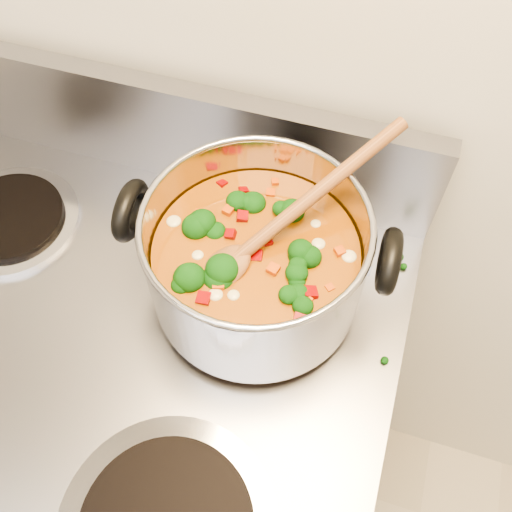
{
  "coord_description": "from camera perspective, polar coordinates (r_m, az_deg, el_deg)",
  "views": [
    {
      "loc": [
        0.24,
        0.96,
        1.56
      ],
      "look_at": [
        0.13,
        1.3,
        1.01
      ],
      "focal_mm": 40.0,
      "sensor_mm": 36.0,
      "label": 1
    }
  ],
  "objects": [
    {
      "name": "electric_range",
      "position": [
        1.14,
        -11.34,
        -18.37
      ],
      "size": [
        0.75,
        0.68,
        1.08
      ],
      "color": "gray",
      "rests_on": "ground"
    },
    {
      "name": "stockpot",
      "position": [
        0.66,
        0.07,
        -0.4
      ],
      "size": [
        0.31,
        0.25,
        0.15
      ],
      "rotation": [
        0.0,
        0.0,
        0.07
      ],
      "color": "#AAAAB2",
      "rests_on": "electric_range"
    },
    {
      "name": "wooden_spoon",
      "position": [
        0.63,
        1.37,
        2.47
      ],
      "size": [
        0.2,
        0.25,
        0.11
      ],
      "rotation": [
        0.0,
        0.0,
        0.91
      ],
      "color": "brown",
      "rests_on": "stockpot"
    },
    {
      "name": "cooktop_crumbs",
      "position": [
        0.7,
        -5.74,
        -8.28
      ],
      "size": [
        0.24,
        0.3,
        0.01
      ],
      "color": "black",
      "rests_on": "electric_range"
    }
  ]
}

